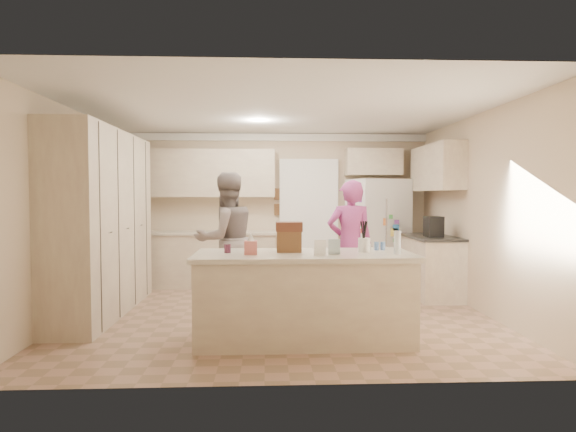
{
  "coord_description": "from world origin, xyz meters",
  "views": [
    {
      "loc": [
        -0.19,
        -6.1,
        1.53
      ],
      "look_at": [
        0.1,
        0.35,
        1.25
      ],
      "focal_mm": 30.0,
      "sensor_mm": 36.0,
      "label": 1
    }
  ],
  "objects_px": {
    "teen_girl": "(350,244)",
    "tissue_box": "(251,248)",
    "teen_boy": "(226,240)",
    "coffee_maker": "(434,227)",
    "island_base": "(304,299)",
    "refrigerator": "(378,232)",
    "utensil_crock": "(364,245)",
    "dollhouse_body": "(289,242)"
  },
  "relations": [
    {
      "from": "coffee_maker",
      "to": "island_base",
      "type": "bearing_deg",
      "value": -137.17
    },
    {
      "from": "coffee_maker",
      "to": "teen_girl",
      "type": "relative_size",
      "value": 0.17
    },
    {
      "from": "utensil_crock",
      "to": "teen_boy",
      "type": "relative_size",
      "value": 0.08
    },
    {
      "from": "island_base",
      "to": "tissue_box",
      "type": "relative_size",
      "value": 15.71
    },
    {
      "from": "utensil_crock",
      "to": "tissue_box",
      "type": "bearing_deg",
      "value": -172.87
    },
    {
      "from": "teen_boy",
      "to": "teen_girl",
      "type": "bearing_deg",
      "value": 148.9
    },
    {
      "from": "refrigerator",
      "to": "tissue_box",
      "type": "xyz_separation_m",
      "value": [
        -2.06,
        -3.19,
        0.1
      ]
    },
    {
      "from": "teen_girl",
      "to": "tissue_box",
      "type": "bearing_deg",
      "value": 49.51
    },
    {
      "from": "coffee_maker",
      "to": "dollhouse_body",
      "type": "xyz_separation_m",
      "value": [
        -2.2,
        -1.8,
        -0.03
      ]
    },
    {
      "from": "tissue_box",
      "to": "teen_boy",
      "type": "bearing_deg",
      "value": 103.11
    },
    {
      "from": "dollhouse_body",
      "to": "teen_boy",
      "type": "bearing_deg",
      "value": 118.1
    },
    {
      "from": "teen_boy",
      "to": "teen_girl",
      "type": "distance_m",
      "value": 1.7
    },
    {
      "from": "refrigerator",
      "to": "utensil_crock",
      "type": "xyz_separation_m",
      "value": [
        -0.86,
        -3.04,
        0.1
      ]
    },
    {
      "from": "dollhouse_body",
      "to": "teen_boy",
      "type": "distance_m",
      "value": 1.69
    },
    {
      "from": "refrigerator",
      "to": "teen_girl",
      "type": "relative_size",
      "value": 1.04
    },
    {
      "from": "dollhouse_body",
      "to": "refrigerator",
      "type": "bearing_deg",
      "value": 61.01
    },
    {
      "from": "coffee_maker",
      "to": "dollhouse_body",
      "type": "relative_size",
      "value": 1.15
    },
    {
      "from": "coffee_maker",
      "to": "tissue_box",
      "type": "relative_size",
      "value": 2.14
    },
    {
      "from": "utensil_crock",
      "to": "dollhouse_body",
      "type": "distance_m",
      "value": 0.8
    },
    {
      "from": "island_base",
      "to": "utensil_crock",
      "type": "distance_m",
      "value": 0.86
    },
    {
      "from": "coffee_maker",
      "to": "island_base",
      "type": "distance_m",
      "value": 2.87
    },
    {
      "from": "refrigerator",
      "to": "tissue_box",
      "type": "distance_m",
      "value": 3.8
    },
    {
      "from": "island_base",
      "to": "utensil_crock",
      "type": "xyz_separation_m",
      "value": [
        0.65,
        0.05,
        0.56
      ]
    },
    {
      "from": "refrigerator",
      "to": "coffee_maker",
      "type": "distance_m",
      "value": 1.32
    },
    {
      "from": "utensil_crock",
      "to": "dollhouse_body",
      "type": "xyz_separation_m",
      "value": [
        -0.8,
        0.05,
        0.04
      ]
    },
    {
      "from": "island_base",
      "to": "coffee_maker",
      "type": "bearing_deg",
      "value": 42.83
    },
    {
      "from": "utensil_crock",
      "to": "teen_girl",
      "type": "xyz_separation_m",
      "value": [
        0.11,
        1.48,
        -0.13
      ]
    },
    {
      "from": "coffee_maker",
      "to": "utensil_crock",
      "type": "relative_size",
      "value": 2.0
    },
    {
      "from": "island_base",
      "to": "dollhouse_body",
      "type": "bearing_deg",
      "value": 146.31
    },
    {
      "from": "utensil_crock",
      "to": "teen_girl",
      "type": "distance_m",
      "value": 1.49
    },
    {
      "from": "refrigerator",
      "to": "tissue_box",
      "type": "height_order",
      "value": "refrigerator"
    },
    {
      "from": "refrigerator",
      "to": "coffee_maker",
      "type": "xyz_separation_m",
      "value": [
        0.54,
        -1.19,
        0.17
      ]
    },
    {
      "from": "tissue_box",
      "to": "refrigerator",
      "type": "bearing_deg",
      "value": 57.19
    },
    {
      "from": "dollhouse_body",
      "to": "utensil_crock",
      "type": "bearing_deg",
      "value": -3.58
    },
    {
      "from": "tissue_box",
      "to": "utensil_crock",
      "type": "bearing_deg",
      "value": 7.13
    },
    {
      "from": "coffee_maker",
      "to": "teen_girl",
      "type": "bearing_deg",
      "value": -163.86
    },
    {
      "from": "coffee_maker",
      "to": "teen_girl",
      "type": "distance_m",
      "value": 1.36
    },
    {
      "from": "coffee_maker",
      "to": "island_base",
      "type": "relative_size",
      "value": 0.14
    },
    {
      "from": "utensil_crock",
      "to": "teen_girl",
      "type": "relative_size",
      "value": 0.09
    },
    {
      "from": "teen_boy",
      "to": "tissue_box",
      "type": "bearing_deg",
      "value": 73.97
    },
    {
      "from": "teen_boy",
      "to": "island_base",
      "type": "bearing_deg",
      "value": 91.6
    },
    {
      "from": "dollhouse_body",
      "to": "island_base",
      "type": "bearing_deg",
      "value": -33.69
    }
  ]
}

